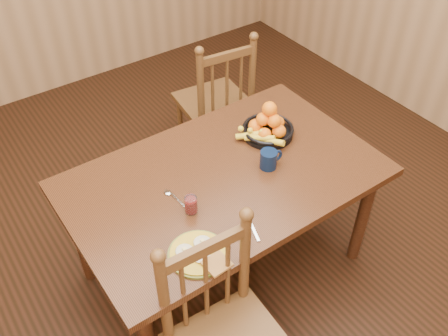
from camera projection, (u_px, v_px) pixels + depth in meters
room at (224, 74)px, 2.16m from camera, size 4.52×5.02×2.72m
dining_table at (224, 187)px, 2.62m from camera, size 1.60×1.00×0.75m
chair_far at (216, 102)px, 3.49m from camera, size 0.51×0.49×1.02m
breakfast_plate at (199, 254)px, 2.17m from camera, size 0.26×0.29×0.04m
fork at (250, 225)px, 2.30m from camera, size 0.06×0.18×0.00m
spoon at (171, 195)px, 2.45m from camera, size 0.04×0.16×0.01m
coffee_mug at (269, 159)px, 2.58m from camera, size 0.13×0.09×0.10m
juice_glass at (191, 205)px, 2.34m from camera, size 0.06×0.06×0.09m
fruit_bowl at (268, 127)px, 2.76m from camera, size 0.32×0.32×0.22m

